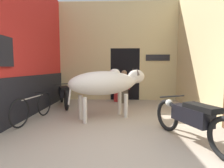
{
  "coord_description": "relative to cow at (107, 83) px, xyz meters",
  "views": [
    {
      "loc": [
        0.04,
        -2.58,
        1.34
      ],
      "look_at": [
        -0.14,
        2.1,
        0.9
      ],
      "focal_mm": 28.0,
      "sensor_mm": 36.0,
      "label": 1
    }
  ],
  "objects": [
    {
      "name": "plastic_stool",
      "position": [
        0.24,
        2.29,
        -0.69
      ],
      "size": [
        0.36,
        0.36,
        0.46
      ],
      "color": "red",
      "rests_on": "ground_plane"
    },
    {
      "name": "shopkeeper_seated",
      "position": [
        0.51,
        2.08,
        -0.28
      ],
      "size": [
        0.42,
        0.33,
        1.25
      ],
      "color": "brown",
      "rests_on": "ground_plane"
    },
    {
      "name": "motorcycle_far",
      "position": [
        -1.62,
        1.39,
        -0.51
      ],
      "size": [
        0.93,
        1.83,
        0.75
      ],
      "color": "black",
      "rests_on": "ground_plane"
    },
    {
      "name": "ground_plane",
      "position": [
        0.26,
        -1.99,
        -0.94
      ],
      "size": [
        30.0,
        30.0,
        0.0
      ],
      "primitive_type": "plane",
      "color": "tan"
    },
    {
      "name": "bicycle",
      "position": [
        -1.84,
        -0.33,
        -0.59
      ],
      "size": [
        0.44,
        1.68,
        0.68
      ],
      "color": "black",
      "rests_on": "ground_plane"
    },
    {
      "name": "wall_back_with_doorway",
      "position": [
        0.37,
        2.93,
        0.74
      ],
      "size": [
        4.82,
        0.93,
        4.01
      ],
      "color": "#D1BC84",
      "rests_on": "ground_plane"
    },
    {
      "name": "motorcycle_near",
      "position": [
        1.59,
        -1.52,
        -0.49
      ],
      "size": [
        0.88,
        1.9,
        0.78
      ],
      "color": "black",
      "rests_on": "ground_plane"
    },
    {
      "name": "cow",
      "position": [
        0.0,
        0.0,
        0.0
      ],
      "size": [
        2.17,
        1.47,
        1.35
      ],
      "color": "beige",
      "rests_on": "ground_plane"
    },
    {
      "name": "wall_left_shopfront",
      "position": [
        -2.23,
        0.34,
        1.0
      ],
      "size": [
        0.25,
        4.67,
        4.01
      ],
      "color": "red",
      "rests_on": "ground_plane"
    },
    {
      "name": "wall_right_with_door",
      "position": [
        2.76,
        0.3,
        1.04
      ],
      "size": [
        0.22,
        4.67,
        4.01
      ],
      "color": "#D1BC84",
      "rests_on": "ground_plane"
    }
  ]
}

